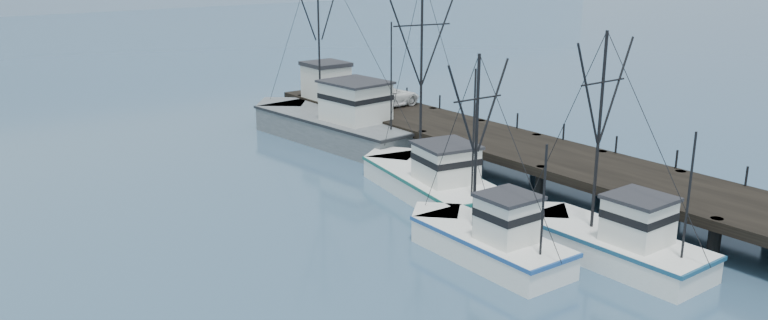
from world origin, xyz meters
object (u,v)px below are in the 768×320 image
at_px(work_vessel, 335,124).
at_px(pier_shed, 326,80).
at_px(pier, 507,146).
at_px(trawler_near, 608,241).
at_px(pickup_truck, 385,96).
at_px(trawler_mid, 486,240).
at_px(trawler_far, 430,180).

bearing_deg(work_vessel, pier_shed, 63.06).
bearing_deg(pier, pier_shed, 94.76).
xyz_separation_m(pier, trawler_near, (-6.10, -12.03, -0.87)).
bearing_deg(pickup_truck, trawler_near, 161.84).
xyz_separation_m(trawler_mid, trawler_far, (3.84, 8.34, 0.00)).
bearing_deg(trawler_far, trawler_mid, -114.74).
xyz_separation_m(trawler_far, pickup_truck, (6.62, 12.86, 1.95)).
distance_m(pier, trawler_far, 6.55).
xyz_separation_m(work_vessel, pickup_truck, (4.21, -0.39, 1.54)).
bearing_deg(work_vessel, trawler_mid, -106.14).
bearing_deg(trawler_mid, trawler_near, -38.49).
bearing_deg(pier, trawler_far, -177.08).
distance_m(pier, trawler_near, 13.52).
height_order(work_vessel, pickup_truck, work_vessel).
height_order(trawler_far, pier_shed, trawler_far).
xyz_separation_m(trawler_near, trawler_far, (-0.38, 11.70, 0.00)).
distance_m(pier, trawler_mid, 13.51).
xyz_separation_m(pier, work_vessel, (-4.08, 12.92, -0.46)).
distance_m(trawler_far, pier_shed, 19.17).
distance_m(pier, work_vessel, 13.56).
height_order(trawler_near, work_vessel, work_vessel).
bearing_deg(trawler_mid, trawler_far, 65.26).
bearing_deg(trawler_far, work_vessel, 79.72).
distance_m(trawler_far, pickup_truck, 14.59).
bearing_deg(trawler_mid, pier, 40.01).
bearing_deg(pickup_truck, trawler_far, 148.85).
bearing_deg(pier, work_vessel, 107.53).
bearing_deg(trawler_near, trawler_far, 91.88).
bearing_deg(pier, trawler_mid, -139.99).
xyz_separation_m(pier, trawler_mid, (-10.33, -8.67, -0.87)).
height_order(pier_shed, pickup_truck, pier_shed).
relative_size(trawler_near, work_vessel, 0.62).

